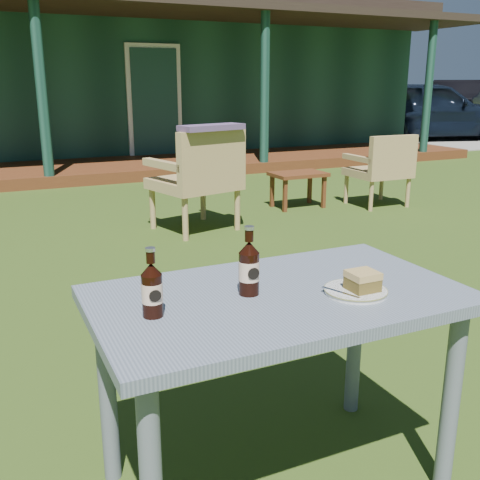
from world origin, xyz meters
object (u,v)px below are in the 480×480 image
car_far (466,106)px  cafe_table (278,321)px  cake_slice (363,281)px  cola_bottle_near (249,267)px  plate (356,291)px  car_near (427,110)px  armchair_left (200,175)px  side_table (298,178)px  cola_bottle_far (152,289)px  armchair_right (383,166)px

car_far → cafe_table: 16.12m
car_far → cafe_table: (-12.00, -10.76, -0.10)m
cake_slice → cola_bottle_near: bearing=155.1°
cafe_table → plate: (0.22, -0.11, 0.11)m
plate → car_near: bearing=46.3°
car_near → plate: size_ratio=20.72×
armchair_left → side_table: bearing=20.9°
car_near → armchair_left: size_ratio=4.38×
cafe_table → armchair_left: (1.02, 3.39, -0.08)m
cake_slice → cola_bottle_near: 0.37m
cake_slice → cola_bottle_far: (-0.66, 0.11, 0.04)m
cola_bottle_near → side_table: bearing=57.3°
cola_bottle_far → side_table: cola_bottle_far is taller
cake_slice → armchair_left: armchair_left is taller
armchair_right → armchair_left: bearing=-175.7°
armchair_left → armchair_right: (2.27, 0.17, -0.08)m
car_near → cafe_table: size_ratio=3.52×
car_near → armchair_left: 10.12m
car_near → cola_bottle_near: bearing=150.1°
plate → cola_bottle_far: (-0.64, 0.10, 0.07)m
plate → armchair_left: (0.80, 3.50, -0.19)m
car_far → armchair_right: car_far is taller
car_far → cake_slice: bearing=104.9°
armchair_left → side_table: (1.38, 0.53, -0.20)m
cake_slice → car_far: bearing=42.8°
plate → car_far: bearing=42.7°
car_far → cola_bottle_far: bearing=103.1°
cafe_table → cola_bottle_near: cola_bottle_near is taller
car_near → car_far: 3.13m
car_near → car_far: (2.78, 1.45, 0.00)m
car_near → cake_slice: 13.03m
cola_bottle_near → cola_bottle_far: size_ratio=1.08×
cola_bottle_near → armchair_right: cola_bottle_near is taller
cafe_table → cake_slice: 0.30m
plate → side_table: (2.18, 4.02, -0.39)m
car_far → cafe_table: bearing=104.0°
cola_bottle_near → armchair_left: bearing=71.6°
cafe_table → side_table: 4.60m
cafe_table → cola_bottle_far: (-0.42, -0.01, 0.18)m
car_far → plate: 16.03m
plate → cola_bottle_near: (-0.31, 0.14, 0.08)m
car_near → car_far: size_ratio=0.97×
car_near → cafe_table: 13.11m
car_near → armchair_right: car_near is taller
car_near → side_table: bearing=143.5°
car_near → plate: (-9.00, -9.42, 0.01)m
car_near → plate: 13.03m
cake_slice → cola_bottle_near: cola_bottle_near is taller
car_far → cake_slice: car_far is taller
armchair_left → side_table: 1.49m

